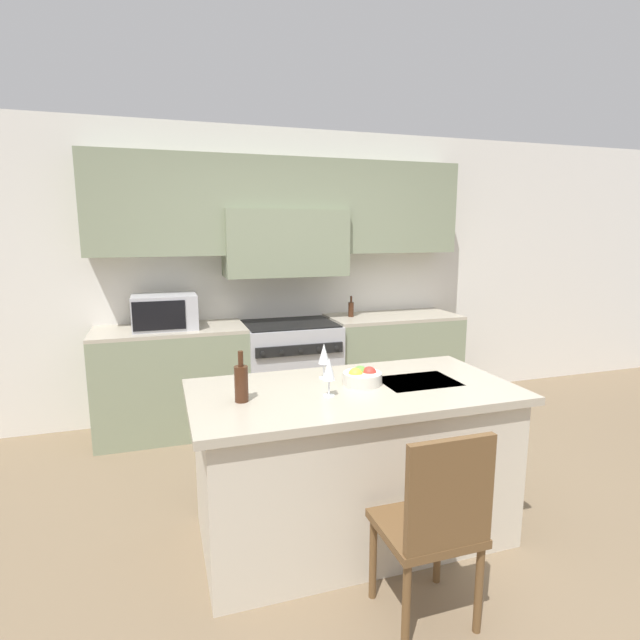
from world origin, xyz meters
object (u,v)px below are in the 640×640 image
(wine_bottle, at_px, (241,383))
(wine_glass_far, at_px, (324,355))
(wine_glass_near, at_px, (329,370))
(range_stove, at_px, (290,372))
(oil_bottle_on_counter, at_px, (351,309))
(microwave, at_px, (165,312))
(fruit_bowl, at_px, (362,377))
(island_chair, at_px, (435,521))

(wine_bottle, height_order, wine_glass_far, wine_bottle)
(wine_bottle, bearing_deg, wine_glass_near, -7.73)
(range_stove, bearing_deg, wine_bottle, -111.61)
(wine_glass_near, distance_m, oil_bottle_on_counter, 2.21)
(wine_glass_far, bearing_deg, wine_glass_near, -103.74)
(microwave, distance_m, wine_glass_far, 1.87)
(oil_bottle_on_counter, bearing_deg, fruit_bowl, -109.60)
(microwave, height_order, wine_bottle, microwave)
(microwave, xyz_separation_m, wine_glass_far, (0.88, -1.65, -0.05))
(microwave, distance_m, fruit_bowl, 2.11)
(range_stove, xyz_separation_m, island_chair, (-0.03, -2.63, 0.06))
(island_chair, distance_m, wine_glass_far, 1.14)
(wine_glass_far, bearing_deg, microwave, 118.03)
(wine_glass_far, bearing_deg, fruit_bowl, -44.78)
(range_stove, bearing_deg, wine_glass_near, -98.46)
(range_stove, relative_size, wine_bottle, 3.45)
(wine_bottle, bearing_deg, wine_glass_far, 25.61)
(range_stove, relative_size, wine_glass_near, 4.35)
(microwave, distance_m, island_chair, 2.91)
(oil_bottle_on_counter, bearing_deg, island_chair, -103.79)
(fruit_bowl, bearing_deg, range_stove, 88.82)
(wine_glass_near, height_order, wine_glass_far, same)
(microwave, relative_size, wine_bottle, 1.96)
(wine_glass_far, bearing_deg, range_stove, 82.59)
(island_chair, height_order, wine_glass_far, wine_glass_far)
(wine_glass_near, relative_size, oil_bottle_on_counter, 1.06)
(microwave, xyz_separation_m, wine_bottle, (0.34, -1.90, -0.09))
(range_stove, distance_m, wine_glass_far, 1.74)
(island_chair, bearing_deg, oil_bottle_on_counter, 76.21)
(oil_bottle_on_counter, bearing_deg, microwave, -178.32)
(island_chair, xyz_separation_m, wine_glass_far, (-0.18, 1.00, 0.52))
(range_stove, xyz_separation_m, oil_bottle_on_counter, (0.63, 0.07, 0.55))
(microwave, bearing_deg, wine_bottle, -79.81)
(range_stove, distance_m, wine_glass_near, 2.05)
(island_chair, bearing_deg, range_stove, 89.28)
(wine_bottle, relative_size, fruit_bowl, 1.19)
(wine_glass_near, bearing_deg, wine_bottle, 172.27)
(range_stove, xyz_separation_m, wine_glass_far, (-0.21, -1.63, 0.57))
(microwave, relative_size, wine_glass_far, 2.47)
(wine_bottle, height_order, oil_bottle_on_counter, wine_bottle)
(microwave, bearing_deg, wine_glass_near, -67.88)
(wine_bottle, relative_size, wine_glass_near, 1.26)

